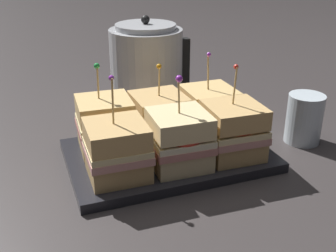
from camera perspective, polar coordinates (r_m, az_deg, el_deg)
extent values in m
plane|color=#383333|center=(0.79, 0.00, -4.56)|extent=(6.00, 6.00, 0.00)
cube|color=#232328|center=(0.79, 0.00, -4.24)|extent=(0.37, 0.24, 0.01)
cube|color=#232328|center=(0.79, 0.00, -3.67)|extent=(0.37, 0.24, 0.01)
cube|color=tan|center=(0.71, -6.81, -5.34)|extent=(0.10, 0.10, 0.03)
cube|color=tan|center=(0.69, -6.90, -3.63)|extent=(0.10, 0.10, 0.01)
cube|color=beige|center=(0.69, -6.95, -2.78)|extent=(0.10, 0.10, 0.01)
cube|color=tan|center=(0.68, -7.04, -1.08)|extent=(0.10, 0.10, 0.03)
cylinder|color=tan|center=(0.66, -7.48, 2.91)|extent=(0.00, 0.01, 0.09)
sphere|color=purple|center=(0.64, -7.69, 6.47)|extent=(0.01, 0.01, 0.01)
cube|color=beige|center=(0.73, 1.39, -4.06)|extent=(0.10, 0.10, 0.03)
cube|color=tan|center=(0.72, 1.41, -2.39)|extent=(0.10, 0.10, 0.01)
cube|color=beige|center=(0.72, 1.42, -1.56)|extent=(0.10, 0.10, 0.01)
cylinder|color=red|center=(0.70, 1.93, -1.58)|extent=(0.06, 0.06, 0.00)
cube|color=beige|center=(0.70, 1.44, 0.40)|extent=(0.10, 0.10, 0.03)
cylinder|color=tan|center=(0.69, 1.78, 3.79)|extent=(0.00, 0.01, 0.07)
sphere|color=purple|center=(0.68, 1.81, 6.45)|extent=(0.01, 0.01, 0.01)
cube|color=tan|center=(0.77, 8.64, -2.72)|extent=(0.10, 0.10, 0.03)
cube|color=tan|center=(0.76, 8.75, -1.12)|extent=(0.10, 0.10, 0.01)
cube|color=beige|center=(0.76, 8.80, -0.33)|extent=(0.10, 0.10, 0.01)
cylinder|color=red|center=(0.74, 9.45, -0.33)|extent=(0.06, 0.06, 0.00)
cube|color=tan|center=(0.75, 8.93, 1.53)|extent=(0.10, 0.10, 0.03)
cylinder|color=tan|center=(0.73, 9.01, 5.06)|extent=(0.00, 0.01, 0.08)
sphere|color=red|center=(0.72, 9.20, 7.92)|extent=(0.01, 0.01, 0.01)
cube|color=tan|center=(0.80, -8.39, -1.75)|extent=(0.10, 0.10, 0.03)
cube|color=#B26B60|center=(0.79, -8.50, -0.20)|extent=(0.11, 0.11, 0.01)
cube|color=beige|center=(0.78, -8.55, 0.57)|extent=(0.10, 0.10, 0.01)
cylinder|color=red|center=(0.77, -8.31, 0.60)|extent=(0.06, 0.06, 0.00)
cube|color=#E0B771|center=(0.77, -8.67, 2.38)|extent=(0.10, 0.10, 0.03)
cylinder|color=tan|center=(0.76, -9.45, 5.51)|extent=(0.00, 0.01, 0.07)
sphere|color=green|center=(0.75, -9.63, 8.02)|extent=(0.01, 0.01, 0.01)
cube|color=tan|center=(0.82, -1.26, -0.77)|extent=(0.10, 0.10, 0.03)
cube|color=tan|center=(0.81, -1.28, 0.75)|extent=(0.10, 0.10, 0.01)
cube|color=beige|center=(0.81, -1.29, 1.51)|extent=(0.10, 0.10, 0.01)
cube|color=tan|center=(0.80, -1.30, 3.01)|extent=(0.10, 0.10, 0.03)
cylinder|color=tan|center=(0.78, -1.52, 5.73)|extent=(0.00, 0.01, 0.07)
sphere|color=orange|center=(0.77, -1.54, 8.05)|extent=(0.01, 0.01, 0.01)
cube|color=tan|center=(0.86, 5.44, 0.29)|extent=(0.10, 0.10, 0.03)
cube|color=#B26B60|center=(0.85, 5.50, 1.76)|extent=(0.10, 0.10, 0.01)
cube|color=beige|center=(0.84, 5.53, 2.49)|extent=(0.10, 0.10, 0.01)
cube|color=#E0B771|center=(0.84, 5.59, 3.93)|extent=(0.10, 0.10, 0.03)
cylinder|color=tan|center=(0.82, 5.45, 7.00)|extent=(0.00, 0.01, 0.08)
sphere|color=purple|center=(0.81, 5.56, 9.62)|extent=(0.01, 0.01, 0.01)
cylinder|color=#B7BABF|center=(1.02, -2.94, 7.78)|extent=(0.17, 0.17, 0.19)
cylinder|color=#B7BABF|center=(1.00, -3.06, 13.30)|extent=(0.14, 0.14, 0.01)
sphere|color=black|center=(0.99, -3.08, 14.20)|extent=(0.02, 0.02, 0.02)
cube|color=black|center=(1.05, 2.22, 8.80)|extent=(0.02, 0.02, 0.11)
cylinder|color=silver|center=(0.89, 17.97, 0.96)|extent=(0.07, 0.07, 0.10)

